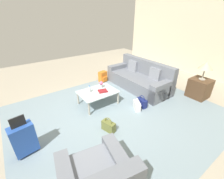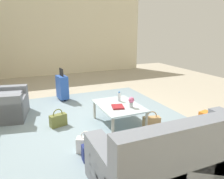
{
  "view_description": "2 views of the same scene",
  "coord_description": "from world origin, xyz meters",
  "views": [
    {
      "loc": [
        1.48,
        2.78,
        2.41
      ],
      "look_at": [
        -0.56,
        -0.03,
        0.62
      ],
      "focal_mm": 24.0,
      "sensor_mm": 36.0,
      "label": 1
    },
    {
      "loc": [
        -4.0,
        1.22,
        1.84
      ],
      "look_at": [
        -0.9,
        -0.14,
        0.89
      ],
      "focal_mm": 35.0,
      "sensor_mm": 36.0,
      "label": 2
    }
  ],
  "objects": [
    {
      "name": "ground_plane",
      "position": [
        0.0,
        0.0,
        0.0
      ],
      "size": [
        12.0,
        12.0,
        0.0
      ],
      "primitive_type": "plane",
      "color": "#A89E89"
    },
    {
      "name": "wall_right",
      "position": [
        5.06,
        0.0,
        1.55
      ],
      "size": [
        0.12,
        8.0,
        3.1
      ],
      "primitive_type": "cube",
      "color": "beige",
      "rests_on": "ground"
    },
    {
      "name": "area_rug",
      "position": [
        -0.6,
        0.2,
        0.0
      ],
      "size": [
        5.2,
        4.4,
        0.01
      ],
      "primitive_type": "cube",
      "color": "gray",
      "rests_on": "ground"
    },
    {
      "name": "couch",
      "position": [
        -2.21,
        -0.6,
        0.31
      ],
      "size": [
        0.99,
        2.32,
        0.94
      ],
      "color": "slate",
      "rests_on": "ground"
    },
    {
      "name": "coffee_table",
      "position": [
        -0.4,
        -0.5,
        0.36
      ],
      "size": [
        1.05,
        0.77,
        0.41
      ],
      "color": "silver",
      "rests_on": "ground"
    },
    {
      "name": "water_bottle",
      "position": [
        -0.2,
        -0.6,
        0.51
      ],
      "size": [
        0.06,
        0.06,
        0.2
      ],
      "color": "silver",
      "rests_on": "coffee_table"
    },
    {
      "name": "coffee_table_book",
      "position": [
        -0.52,
        -0.42,
        0.43
      ],
      "size": [
        0.29,
        0.27,
        0.03
      ],
      "primitive_type": "cube",
      "rotation": [
        0.0,
        0.0,
        -0.26
      ],
      "color": "maroon",
      "rests_on": "coffee_table"
    },
    {
      "name": "flower_vase",
      "position": [
        -0.62,
        -0.65,
        0.53
      ],
      "size": [
        0.11,
        0.11,
        0.21
      ],
      "color": "#B2B7BC",
      "rests_on": "coffee_table"
    },
    {
      "name": "suitcase_blue",
      "position": [
        1.6,
        0.2,
        0.36
      ],
      "size": [
        0.43,
        0.27,
        0.85
      ],
      "color": "#2851AD",
      "rests_on": "ground"
    },
    {
      "name": "handbag_white",
      "position": [
        -1.12,
        0.37,
        0.13
      ],
      "size": [
        0.28,
        0.35,
        0.36
      ],
      "color": "white",
      "rests_on": "ground"
    },
    {
      "name": "handbag_tan",
      "position": [
        -0.83,
        -0.98,
        0.13
      ],
      "size": [
        0.21,
        0.34,
        0.36
      ],
      "color": "tan",
      "rests_on": "ground"
    },
    {
      "name": "handbag_navy",
      "position": [
        -1.33,
        0.35,
        0.13
      ],
      "size": [
        0.16,
        0.33,
        0.36
      ],
      "color": "navy",
      "rests_on": "ground"
    },
    {
      "name": "handbag_olive",
      "position": [
        0.0,
        0.61,
        0.13
      ],
      "size": [
        0.22,
        0.35,
        0.36
      ],
      "color": "olive",
      "rests_on": "ground"
    },
    {
      "name": "backpack_orange",
      "position": [
        -1.4,
        -1.79,
        0.19
      ],
      "size": [
        0.33,
        0.29,
        0.4
      ],
      "color": "orange",
      "rests_on": "ground"
    }
  ]
}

